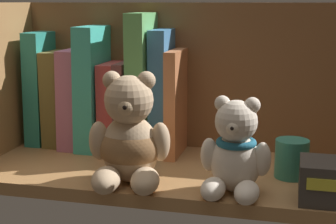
{
  "coord_description": "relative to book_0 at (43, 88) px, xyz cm",
  "views": [
    {
      "loc": [
        15.38,
        -77.42,
        28.32
      ],
      "look_at": [
        -3.76,
        0.0,
        11.2
      ],
      "focal_mm": 55.19,
      "sensor_mm": 36.0,
      "label": 1
    }
  ],
  "objects": [
    {
      "name": "book_4",
      "position": [
        14.49,
        0.0,
        -2.59
      ],
      "size": [
        3.08,
        11.96,
        15.65
      ],
      "primitive_type": "cube",
      "color": "#CD4848",
      "rests_on": "shelf_board"
    },
    {
      "name": "book_2",
      "position": [
        7.15,
        0.0,
        -1.48
      ],
      "size": [
        3.55,
        12.77,
        17.95
      ],
      "primitive_type": "cube",
      "rotation": [
        0.0,
        0.02,
        0.0
      ],
      "color": "#B66B8F",
      "rests_on": "shelf_board"
    },
    {
      "name": "shelf_back_panel",
      "position": [
        30.59,
        3.32,
        1.65
      ],
      "size": [
        69.68,
        1.2,
        28.14
      ],
      "primitive_type": "cube",
      "color": "brown",
      "rests_on": "ground"
    },
    {
      "name": "book_0",
      "position": [
        0.0,
        0.0,
        0.0
      ],
      "size": [
        3.47,
        9.98,
        20.9
      ],
      "primitive_type": "cube",
      "rotation": [
        0.0,
        0.02,
        0.0
      ],
      "color": "teal",
      "rests_on": "shelf_board"
    },
    {
      "name": "book_8",
      "position": [
        26.3,
        0.0,
        -1.29
      ],
      "size": [
        2.0,
        14.54,
        18.27
      ],
      "primitive_type": "cube",
      "color": "#BF7145",
      "rests_on": "shelf_board"
    },
    {
      "name": "teddy_bear_smaller",
      "position": [
        38.53,
        -18.84,
        -4.59
      ],
      "size": [
        10.0,
        10.18,
        13.66
      ],
      "color": "beige",
      "rests_on": "shelf_board"
    },
    {
      "name": "pillar_candle",
      "position": [
        46.21,
        -10.08,
        -7.48
      ],
      "size": [
        5.1,
        5.1,
        5.89
      ],
      "primitive_type": "cylinder",
      "color": "#2D7A66",
      "rests_on": "shelf_board"
    },
    {
      "name": "teddy_bear_larger",
      "position": [
        23.03,
        -18.32,
        -3.91
      ],
      "size": [
        12.29,
        13.11,
        16.58
      ],
      "color": "tan",
      "rests_on": "shelf_board"
    },
    {
      "name": "book_7",
      "position": [
        23.53,
        0.0,
        0.4
      ],
      "size": [
        2.91,
        10.92,
        21.64
      ],
      "primitive_type": "cube",
      "color": "teal",
      "rests_on": "shelf_board"
    },
    {
      "name": "shelf_board",
      "position": [
        30.59,
        -10.14,
        -11.42
      ],
      "size": [
        67.28,
        25.71,
        2.0
      ],
      "primitive_type": "cube",
      "color": "#9E7042",
      "rests_on": "ground"
    },
    {
      "name": "book_1",
      "position": [
        3.55,
        0.0,
        -1.7
      ],
      "size": [
        3.36,
        10.45,
        17.45
      ],
      "primitive_type": "cube",
      "color": "brown",
      "rests_on": "shelf_board"
    },
    {
      "name": "book_3",
      "position": [
        10.85,
        0.0,
        0.62
      ],
      "size": [
        3.97,
        14.07,
        22.15
      ],
      "primitive_type": "cube",
      "rotation": [
        0.0,
        0.02,
        0.0
      ],
      "color": "#3EBCAD",
      "rests_on": "shelf_board"
    },
    {
      "name": "book_6",
      "position": [
        20.13,
        0.0,
        1.8
      ],
      "size": [
        3.23,
        14.06,
        24.44
      ],
      "primitive_type": "cube",
      "color": "#64B363",
      "rests_on": "shelf_board"
    },
    {
      "name": "book_5",
      "position": [
        17.28,
        0.0,
        -2.43
      ],
      "size": [
        1.83,
        14.63,
        15.99
      ],
      "primitive_type": "cube",
      "color": "brown",
      "rests_on": "shelf_board"
    }
  ]
}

